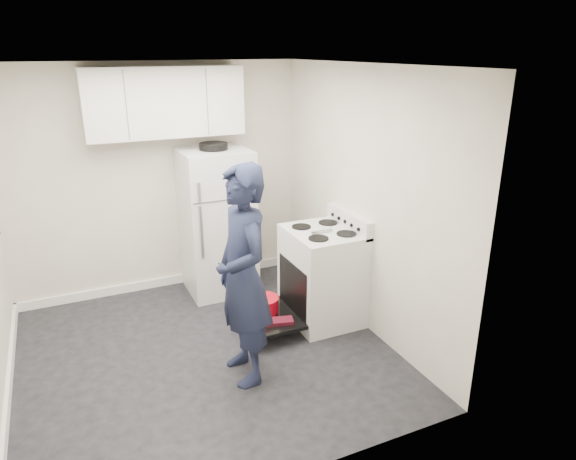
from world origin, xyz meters
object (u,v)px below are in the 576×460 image
refrigerator (217,221)px  person (243,276)px  electric_range (321,276)px  open_oven_door (266,311)px

refrigerator → person: person is taller
electric_range → open_oven_door: 0.65m
electric_range → open_oven_door: bearing=175.9°
open_oven_door → refrigerator: size_ratio=0.42×
refrigerator → electric_range: bearing=-56.6°
electric_range → person: size_ratio=0.60×
refrigerator → person: bearing=-100.3°
open_oven_door → refrigerator: 1.23m
open_oven_door → refrigerator: refrigerator is taller
electric_range → refrigerator: refrigerator is taller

